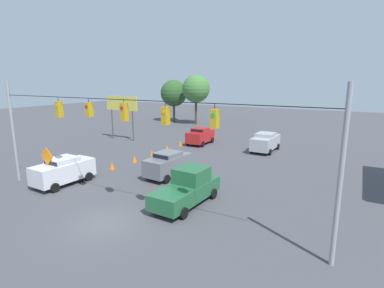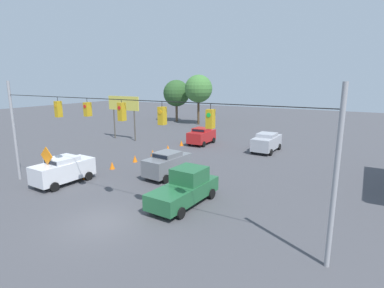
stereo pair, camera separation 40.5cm
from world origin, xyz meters
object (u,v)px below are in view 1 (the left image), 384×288
at_px(tree_horizon_left, 174,93).
at_px(roadside_billboard, 122,107).
at_px(pickup_truck_green_crossing_near, 187,188).
at_px(sedan_white_parked_shoulder, 63,170).
at_px(traffic_cone_fifth, 167,148).
at_px(overhead_signal_span, 124,131).
at_px(traffic_cone_farthest, 180,143).
at_px(traffic_cone_fourth, 152,153).
at_px(tree_horizon_right, 196,89).
at_px(sedan_red_withflow_far, 200,136).
at_px(traffic_cone_second, 112,166).
at_px(traffic_cone_third, 134,159).
at_px(sedan_grey_withflow_mid, 168,164).
at_px(traffic_cone_nearest, 85,175).
at_px(sedan_silver_oncoming_deep, 265,142).
at_px(work_zone_sign, 47,159).

bearing_deg(tree_horizon_left, roadside_billboard, 101.76).
bearing_deg(roadside_billboard, pickup_truck_green_crossing_near, 142.27).
bearing_deg(sedan_white_parked_shoulder, traffic_cone_fifth, -93.08).
xyz_separation_m(overhead_signal_span, tree_horizon_left, (18.05, -32.91, 0.39)).
bearing_deg(traffic_cone_farthest, traffic_cone_fourth, 90.93).
bearing_deg(overhead_signal_span, pickup_truck_green_crossing_near, -135.92).
relative_size(sedan_white_parked_shoulder, traffic_cone_fifth, 6.96).
height_order(tree_horizon_left, tree_horizon_right, tree_horizon_right).
distance_m(sedan_red_withflow_far, traffic_cone_second, 12.65).
distance_m(traffic_cone_fourth, traffic_cone_fifth, 2.59).
bearing_deg(traffic_cone_third, sedan_white_parked_shoulder, 85.09).
bearing_deg(pickup_truck_green_crossing_near, roadside_billboard, -37.73).
height_order(roadside_billboard, tree_horizon_right, tree_horizon_right).
distance_m(traffic_cone_fifth, tree_horizon_right, 20.31).
distance_m(sedan_white_parked_shoulder, traffic_cone_fourth, 9.56).
relative_size(sedan_grey_withflow_mid, tree_horizon_right, 0.51).
relative_size(pickup_truck_green_crossing_near, tree_horizon_right, 0.64).
relative_size(overhead_signal_span, traffic_cone_third, 34.58).
xyz_separation_m(traffic_cone_nearest, tree_horizon_left, (11.69, -30.37, 4.69)).
xyz_separation_m(traffic_cone_second, traffic_cone_fourth, (-0.23, -5.20, 0.00)).
height_order(sedan_grey_withflow_mid, roadside_billboard, roadside_billboard).
relative_size(sedan_red_withflow_far, sedan_silver_oncoming_deep, 0.87).
relative_size(sedan_white_parked_shoulder, traffic_cone_fourth, 6.96).
distance_m(traffic_cone_nearest, tree_horizon_left, 32.88).
relative_size(sedan_white_parked_shoulder, tree_horizon_left, 0.59).
bearing_deg(sedan_grey_withflow_mid, traffic_cone_second, 8.30).
distance_m(traffic_cone_fifth, tree_horizon_left, 23.43).
bearing_deg(traffic_cone_fifth, sedan_grey_withflow_mid, 124.79).
relative_size(overhead_signal_span, sedan_grey_withflow_mid, 5.17).
bearing_deg(traffic_cone_third, tree_horizon_right, -74.47).
relative_size(traffic_cone_nearest, tree_horizon_right, 0.08).
height_order(sedan_grey_withflow_mid, tree_horizon_left, tree_horizon_left).
bearing_deg(sedan_grey_withflow_mid, sedan_red_withflow_far, -73.71).
xyz_separation_m(overhead_signal_span, sedan_white_parked_shoulder, (6.90, -1.11, -3.60)).
height_order(traffic_cone_fifth, tree_horizon_right, tree_horizon_right).
bearing_deg(sedan_grey_withflow_mid, traffic_cone_nearest, 36.03).
height_order(overhead_signal_span, traffic_cone_second, overhead_signal_span).
height_order(sedan_white_parked_shoulder, traffic_cone_fourth, sedan_white_parked_shoulder).
height_order(traffic_cone_farthest, work_zone_sign, work_zone_sign).
relative_size(sedan_grey_withflow_mid, traffic_cone_nearest, 6.69).
relative_size(sedan_grey_withflow_mid, tree_horizon_left, 0.56).
height_order(overhead_signal_span, sedan_white_parked_shoulder, overhead_signal_span).
bearing_deg(sedan_red_withflow_far, traffic_cone_fifth, 72.94).
xyz_separation_m(traffic_cone_second, traffic_cone_fifth, (-0.24, -7.79, 0.00)).
bearing_deg(work_zone_sign, sedan_grey_withflow_mid, -134.27).
xyz_separation_m(sedan_grey_withflow_mid, traffic_cone_second, (5.13, 0.75, -0.70)).
distance_m(sedan_red_withflow_far, traffic_cone_fourth, 7.50).
height_order(traffic_cone_fourth, tree_horizon_left, tree_horizon_left).
height_order(sedan_grey_withflow_mid, traffic_cone_farthest, sedan_grey_withflow_mid).
relative_size(traffic_cone_farthest, tree_horizon_left, 0.08).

